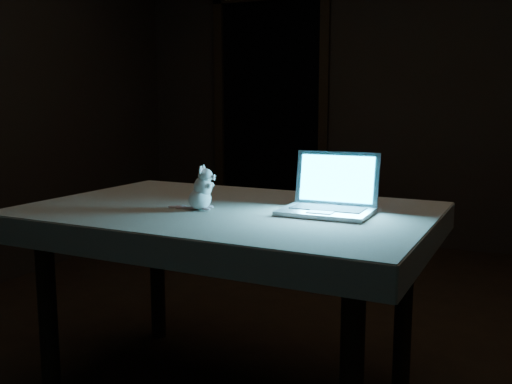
% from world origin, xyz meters
% --- Properties ---
extents(floor, '(5.00, 5.00, 0.00)m').
position_xyz_m(floor, '(0.00, 0.00, 0.00)').
color(floor, black).
rests_on(floor, ground).
extents(back_wall, '(4.50, 0.04, 2.60)m').
position_xyz_m(back_wall, '(0.00, 2.50, 1.30)').
color(back_wall, black).
rests_on(back_wall, ground).
extents(doorway, '(1.06, 0.36, 2.13)m').
position_xyz_m(doorway, '(-1.10, 2.50, 1.06)').
color(doorway, black).
rests_on(doorway, back_wall).
extents(table, '(1.50, 1.04, 0.76)m').
position_xyz_m(table, '(-0.25, -0.31, 0.38)').
color(table, black).
rests_on(table, floor).
extents(tablecloth, '(1.62, 1.16, 0.10)m').
position_xyz_m(tablecloth, '(-0.17, -0.31, 0.72)').
color(tablecloth, beige).
rests_on(tablecloth, table).
extents(laptop, '(0.34, 0.30, 0.22)m').
position_xyz_m(laptop, '(0.13, -0.31, 0.88)').
color(laptop, '#B2B2B7').
rests_on(laptop, tablecloth).
extents(plush_mouse, '(0.13, 0.13, 0.17)m').
position_xyz_m(plush_mouse, '(-0.33, -0.40, 0.86)').
color(plush_mouse, white).
rests_on(plush_mouse, tablecloth).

